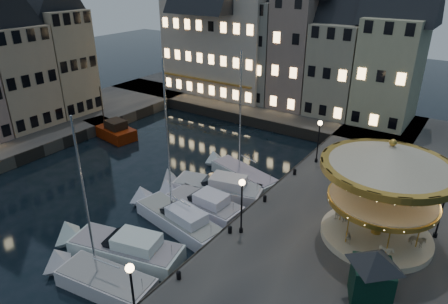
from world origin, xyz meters
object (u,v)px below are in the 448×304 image
Objects in this scene: streetlamp_d at (444,203)px; motorboat_f at (240,174)px; streetlamp_c at (319,135)px; red_fishing_boat at (110,130)px; bollard_c at (265,198)px; motorboat_e at (214,188)px; bollard_d at (295,171)px; bollard_b at (230,229)px; ticket_kiosk at (374,268)px; motorboat_c at (176,218)px; carousel at (387,176)px; streetlamp_a at (132,288)px; motorboat_b at (121,248)px; motorboat_d at (200,204)px; motorboat_a at (99,280)px; bollard_a at (179,275)px; streetlamp_b at (242,199)px.

streetlamp_d is 17.20m from motorboat_f.
red_fishing_boat is at bearing -169.47° from streetlamp_c.
motorboat_e is at bearing 175.49° from bollard_c.
streetlamp_c is 4.29m from bollard_d.
red_fishing_boat is at bearing 157.65° from bollard_b.
streetlamp_c is 24.50m from red_fishing_boat.
ticket_kiosk is (9.76, -11.42, 1.98)m from bollard_d.
bollard_d is 0.05× the size of motorboat_f.
motorboat_c is at bearing -111.63° from streetlamp_c.
carousel is (7.94, -8.92, 2.11)m from streetlamp_c.
streetlamp_d reaches higher than bollard_c.
streetlamp_a is at bearing -123.61° from streetlamp_d.
carousel reaches higher than motorboat_b.
streetlamp_c reaches higher than bollard_c.
motorboat_d is at bearing 83.33° from motorboat_c.
motorboat_a is 1.61× the size of motorboat_d.
bollard_d is 0.07× the size of carousel.
bollard_b is at bearing 174.63° from ticket_kiosk.
bollard_a is 16.00m from bollard_d.
red_fishing_boat is (-17.56, 14.46, 0.05)m from motorboat_b.
streetlamp_a is 0.47× the size of motorboat_e.
streetlamp_b is 0.35× the size of motorboat_c.
motorboat_b reaches higher than bollard_d.
streetlamp_d is 18.78m from motorboat_c.
ticket_kiosk is (14.42, -3.57, 2.94)m from motorboat_d.
streetlamp_a is 30.73m from red_fishing_boat.
bollard_c is (0.00, 5.00, 0.00)m from bollard_b.
bollard_a is at bearing -90.00° from bollard_d.
motorboat_b reaches higher than bollard_c.
bollard_c is 23.73m from red_fishing_boat.
motorboat_b is 0.75× the size of motorboat_c.
bollard_b is at bearing -61.96° from motorboat_f.
streetlamp_d reaches higher than bollard_a.
red_fishing_boat is at bearing -177.70° from bollard_d.
motorboat_e is (-5.84, 14.91, -3.37)m from streetlamp_a.
motorboat_a reaches higher than streetlamp_c.
streetlamp_d is 8.70m from ticket_kiosk.
motorboat_c reaches higher than streetlamp_c.
motorboat_b reaches higher than bollard_a.
streetlamp_d reaches higher than bollard_d.
motorboat_f reaches higher than bollard_c.
motorboat_e is (0.46, 10.31, -0.00)m from motorboat_b.
bollard_d is at bearing 90.00° from bollard_c.
motorboat_c is (-4.97, -10.54, -0.92)m from bollard_d.
ticket_kiosk is (14.63, -10.05, 3.05)m from motorboat_f.
motorboat_d is (-4.65, 8.16, -0.96)m from bollard_a.
ticket_kiosk is at bearing -3.41° from motorboat_c.
motorboat_a is (-4.60, -2.22, -1.06)m from bollard_a.
bollard_d is at bearing 130.53° from ticket_kiosk.
red_fishing_boat reaches higher than bollard_b.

